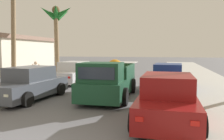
{
  "coord_description": "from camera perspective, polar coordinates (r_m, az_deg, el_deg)",
  "views": [
    {
      "loc": [
        3.39,
        -3.42,
        2.29
      ],
      "look_at": [
        0.22,
        8.79,
        1.2
      ],
      "focal_mm": 35.53,
      "sensor_mm": 36.0,
      "label": 1
    }
  ],
  "objects": [
    {
      "name": "car_left_far",
      "position": [
        13.4,
        14.16,
        -1.97
      ],
      "size": [
        2.14,
        4.31,
        1.54
      ],
      "color": "navy",
      "rests_on": "ground"
    },
    {
      "name": "roadside_house",
      "position": [
        27.03,
        -25.98,
        3.69
      ],
      "size": [
        7.59,
        9.5,
        3.83
      ],
      "color": "beige",
      "rests_on": "ground"
    },
    {
      "name": "pedestrian",
      "position": [
        15.72,
        -18.97,
        -0.35
      ],
      "size": [
        0.57,
        0.4,
        1.59
      ],
      "color": "#4C4C4C",
      "rests_on": "ground"
    },
    {
      "name": "car_left_near",
      "position": [
        7.47,
        14.03,
        -7.4
      ],
      "size": [
        2.03,
        4.26,
        1.54
      ],
      "color": "maroon",
      "rests_on": "ground"
    },
    {
      "name": "sidewalk_right",
      "position": [
        15.7,
        21.72,
        -3.58
      ],
      "size": [
        4.96,
        60.0,
        0.12
      ],
      "primitive_type": "cube",
      "color": "#B2AFA8",
      "rests_on": "ground"
    },
    {
      "name": "curb_left",
      "position": [
        17.37,
        -11.86,
        -2.58
      ],
      "size": [
        0.16,
        60.0,
        0.1
      ],
      "primitive_type": "cube",
      "color": "silver",
      "rests_on": "ground"
    },
    {
      "name": "pickup_truck",
      "position": [
        10.78,
        -0.82,
        -2.98
      ],
      "size": [
        2.37,
        5.28,
        1.84
      ],
      "color": "#19472D",
      "rests_on": "ground"
    },
    {
      "name": "palm_tree_right_fore",
      "position": [
        22.35,
        -14.05,
        12.34
      ],
      "size": [
        3.36,
        3.5,
        6.57
      ],
      "color": "#846B4C",
      "rests_on": "ground"
    },
    {
      "name": "car_right_mid",
      "position": [
        16.11,
        -9.59,
        -0.75
      ],
      "size": [
        2.15,
        4.31,
        1.54
      ],
      "color": "silver",
      "rests_on": "ground"
    },
    {
      "name": "sidewalk_left",
      "position": [
        17.87,
        -14.97,
        -2.4
      ],
      "size": [
        4.96,
        60.0,
        0.12
      ],
      "primitive_type": "cube",
      "color": "#B2AFA8",
      "rests_on": "ground"
    },
    {
      "name": "curb_right",
      "position": [
        15.6,
        17.78,
        -3.55
      ],
      "size": [
        0.16,
        60.0,
        0.1
      ],
      "primitive_type": "cube",
      "color": "silver",
      "rests_on": "ground"
    },
    {
      "name": "car_left_mid",
      "position": [
        11.25,
        -20.42,
        -3.43
      ],
      "size": [
        2.21,
        4.34,
        1.54
      ],
      "color": "#474C56",
      "rests_on": "ground"
    }
  ]
}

